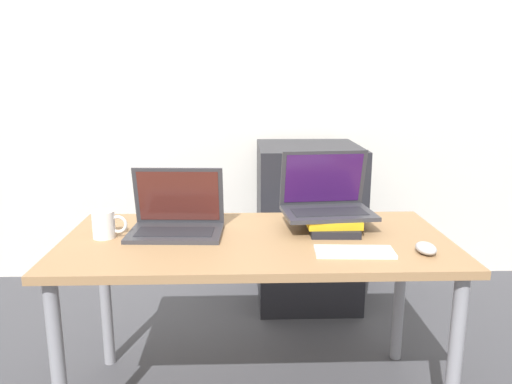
% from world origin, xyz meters
% --- Properties ---
extents(wall_back, '(8.00, 0.05, 2.70)m').
position_xyz_m(wall_back, '(0.00, 1.74, 1.35)').
color(wall_back, silver).
rests_on(wall_back, ground_plane).
extents(desk, '(1.47, 0.72, 0.70)m').
position_xyz_m(desk, '(0.00, 0.36, 0.63)').
color(desk, '#9E754C').
rests_on(desk, ground_plane).
extents(laptop_left, '(0.37, 0.26, 0.25)m').
position_xyz_m(laptop_left, '(-0.31, 0.44, 0.75)').
color(laptop_left, '#333338').
rests_on(laptop_left, desk).
extents(book_stack, '(0.21, 0.26, 0.06)m').
position_xyz_m(book_stack, '(0.31, 0.45, 0.73)').
color(book_stack, black).
rests_on(book_stack, desk).
extents(laptop_on_books, '(0.38, 0.28, 0.25)m').
position_xyz_m(laptop_on_books, '(0.29, 0.50, 0.81)').
color(laptop_on_books, '#333338').
rests_on(laptop_on_books, book_stack).
extents(wireless_keyboard, '(0.28, 0.13, 0.01)m').
position_xyz_m(wireless_keyboard, '(0.34, 0.18, 0.71)').
color(wireless_keyboard, white).
rests_on(wireless_keyboard, desk).
extents(mouse, '(0.07, 0.10, 0.04)m').
position_xyz_m(mouse, '(0.59, 0.17, 0.72)').
color(mouse, '#B2B2B7').
rests_on(mouse, desk).
extents(mug, '(0.13, 0.08, 0.10)m').
position_xyz_m(mug, '(-0.58, 0.38, 0.76)').
color(mug, white).
rests_on(mug, desk).
extents(mini_fridge, '(0.57, 0.62, 0.92)m').
position_xyz_m(mini_fridge, '(0.33, 1.36, 0.46)').
color(mini_fridge, '#232328').
rests_on(mini_fridge, ground_plane).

